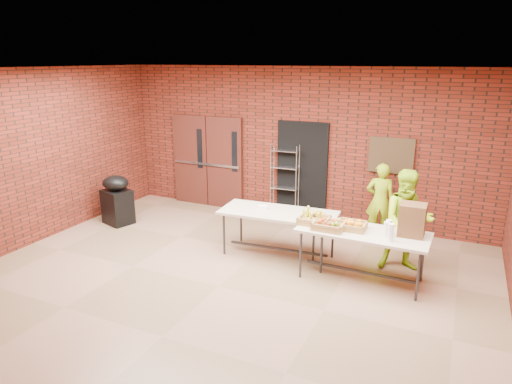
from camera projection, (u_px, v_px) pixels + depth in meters
room at (216, 185)px, 6.51m from camera, size 8.08×7.08×3.28m
double_doors at (208, 161)px, 10.54m from camera, size 1.78×0.12×2.10m
dark_doorway at (302, 171)px, 9.64m from camera, size 1.10×0.06×2.10m
bronze_plaque at (391, 155)px, 8.76m from camera, size 0.85×0.04×0.70m
wire_rack at (285, 182)px, 9.72m from camera, size 0.60×0.23×1.62m
table_left at (278, 215)px, 7.83m from camera, size 2.05×0.97×0.82m
table_right at (363, 235)px, 6.97m from camera, size 1.99×0.87×0.81m
basket_bananas at (314, 220)px, 7.25m from camera, size 0.47×0.37×0.15m
basket_oranges at (351, 225)px, 7.03m from camera, size 0.45×0.35×0.14m
basket_apples at (329, 225)px, 7.02m from camera, size 0.47×0.37×0.15m
muffin_tray at (316, 216)px, 7.45m from camera, size 0.41×0.41×0.10m
napkin_box at (263, 207)px, 7.95m from camera, size 0.18×0.12×0.06m
coffee_dispenser at (412, 220)px, 6.73m from camera, size 0.37×0.33×0.49m
cup_stack_front at (386, 229)px, 6.72m from camera, size 0.08×0.08×0.23m
cup_stack_mid at (391, 232)px, 6.54m from camera, size 0.09×0.09×0.26m
cup_stack_back at (389, 228)px, 6.75m from camera, size 0.08×0.08×0.24m
covered_grill at (117, 200)px, 9.49m from camera, size 0.68×0.62×1.03m
volunteer_woman at (380, 200)px, 8.73m from camera, size 0.59×0.45×1.46m
volunteer_man at (407, 221)px, 7.31m from camera, size 0.96×0.84×1.68m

